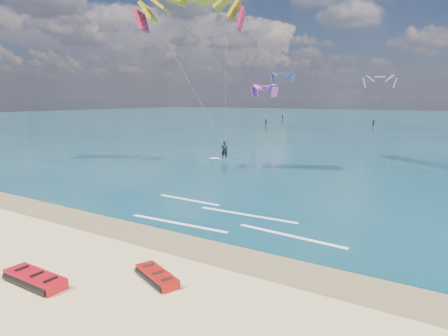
{
  "coord_description": "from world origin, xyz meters",
  "views": [
    {
      "loc": [
        11.84,
        -9.73,
        6.16
      ],
      "look_at": [
        0.53,
        8.0,
        2.45
      ],
      "focal_mm": 32.0,
      "sensor_mm": 36.0,
      "label": 1
    }
  ],
  "objects": [
    {
      "name": "sea",
      "position": [
        0.0,
        104.0,
        0.02
      ],
      "size": [
        320.0,
        200.0,
        0.04
      ],
      "primitive_type": "cube",
      "color": "#0B3740",
      "rests_on": "ground"
    },
    {
      "name": "ground",
      "position": [
        0.0,
        40.0,
        0.0
      ],
      "size": [
        320.0,
        320.0,
        0.0
      ],
      "primitive_type": "plane",
      "color": "tan",
      "rests_on": "ground"
    },
    {
      "name": "packed_kite_mid",
      "position": [
        3.04,
        -0.19,
        0.0
      ],
      "size": [
        2.43,
        1.72,
        0.35
      ],
      "primitive_type": null,
      "rotation": [
        0.0,
        0.0,
        -0.37
      ],
      "color": "#AA110B",
      "rests_on": "ground"
    },
    {
      "name": "wet_sand_strip",
      "position": [
        0.0,
        3.0,
        0.0
      ],
      "size": [
        320.0,
        2.4,
        0.01
      ],
      "primitive_type": "cube",
      "color": "brown",
      "rests_on": "ground"
    },
    {
      "name": "packed_kite_left",
      "position": [
        -0.22,
        -2.6,
        0.0
      ],
      "size": [
        2.69,
        1.15,
        0.42
      ],
      "primitive_type": null,
      "rotation": [
        0.0,
        0.0,
        0.0
      ],
      "color": "#BB0A15",
      "rests_on": "ground"
    },
    {
      "name": "kitesurfer_main",
      "position": [
        -8.83,
        20.01,
        8.18
      ],
      "size": [
        8.58,
        9.95,
        15.73
      ],
      "rotation": [
        0.0,
        0.0,
        0.61
      ],
      "color": "yellow",
      "rests_on": "sea"
    },
    {
      "name": "shoreline_foam",
      "position": [
        1.2,
        6.99,
        0.04
      ],
      "size": [
        12.64,
        4.39,
        0.01
      ],
      "color": "white",
      "rests_on": "ground"
    },
    {
      "name": "distant_kites",
      "position": [
        -3.49,
        78.23,
        5.37
      ],
      "size": [
        68.15,
        26.8,
        12.53
      ],
      "color": "#2557A2",
      "rests_on": "ground"
    }
  ]
}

